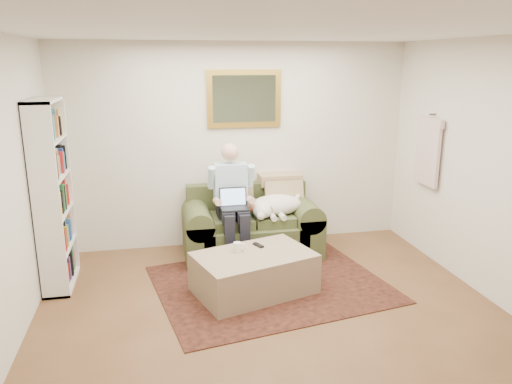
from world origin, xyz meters
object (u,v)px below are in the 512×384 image
object	(u,v)px
sleeping_dog	(276,205)
ottoman	(254,273)
laptop	(234,203)
coffee_mug	(237,247)
sofa	(251,231)
bookshelf	(53,195)
seated_man	(233,204)

from	to	relation	value
sleeping_dog	ottoman	xyz separation A→B (m)	(-0.49, -1.00, -0.43)
laptop	coffee_mug	size ratio (longest dim) A/B	3.25
coffee_mug	sleeping_dog	bearing A→B (deg)	54.52
sofa	bookshelf	size ratio (longest dim) A/B	0.84
sleeping_dog	bookshelf	size ratio (longest dim) A/B	0.35
sleeping_dog	coffee_mug	world-z (taller)	sleeping_dog
sleeping_dog	ottoman	size ratio (longest dim) A/B	0.58
seated_man	bookshelf	bearing A→B (deg)	-171.63
coffee_mug	bookshelf	xyz separation A→B (m)	(-1.87, 0.54, 0.52)
sofa	coffee_mug	xyz separation A→B (m)	(-0.34, -0.99, 0.19)
sleeping_dog	bookshelf	xyz separation A→B (m)	(-2.51, -0.36, 0.36)
coffee_mug	seated_man	bearing A→B (deg)	83.80
sleeping_dog	coffee_mug	size ratio (longest dim) A/B	6.90
sofa	sleeping_dog	bearing A→B (deg)	-15.74
seated_man	ottoman	distance (m)	1.05
ottoman	coffee_mug	bearing A→B (deg)	147.79
sleeping_dog	laptop	bearing A→B (deg)	-166.36
ottoman	sleeping_dog	bearing A→B (deg)	64.07
seated_man	sofa	bearing A→B (deg)	31.45
ottoman	seated_man	bearing A→B (deg)	94.05
laptop	coffee_mug	bearing A→B (deg)	-96.72
bookshelf	sleeping_dog	bearing A→B (deg)	8.10
sofa	seated_man	xyz separation A→B (m)	(-0.25, -0.15, 0.42)
laptop	sofa	bearing A→B (deg)	41.02
laptop	coffee_mug	world-z (taller)	laptop
laptop	bookshelf	world-z (taller)	bookshelf
coffee_mug	bookshelf	bearing A→B (deg)	163.75
sofa	seated_man	size ratio (longest dim) A/B	1.19
seated_man	ottoman	bearing A→B (deg)	-85.95
sofa	laptop	world-z (taller)	laptop
seated_man	bookshelf	size ratio (longest dim) A/B	0.70
sofa	bookshelf	distance (m)	2.36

